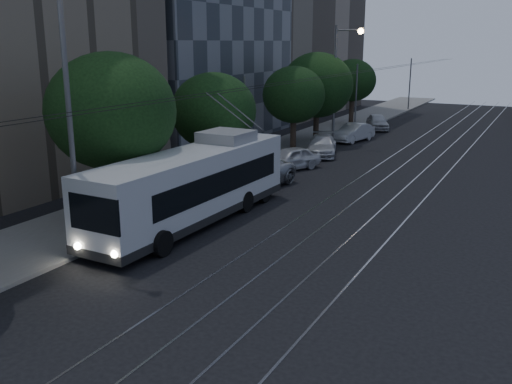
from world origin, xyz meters
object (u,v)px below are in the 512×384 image
object	(u,v)px
car_white_a	(290,159)
streetlamp_far	(340,73)
trolleybus	(194,185)
streetlamp_near	(75,81)
car_white_c	(353,133)
car_white_b	(322,145)
pickup_silver	(250,174)
car_white_d	(377,122)

from	to	relation	value
car_white_a	streetlamp_far	size ratio (longest dim) A/B	0.47
trolleybus	car_white_a	distance (m)	11.92
streetlamp_near	car_white_c	bearing A→B (deg)	88.27
streetlamp_near	streetlamp_far	bearing A→B (deg)	89.52
car_white_c	streetlamp_far	xyz separation A→B (m)	(-0.65, -1.94, 4.78)
car_white_a	car_white_b	xyz separation A→B (m)	(0.00, 5.50, -0.02)
pickup_silver	streetlamp_far	size ratio (longest dim) A/B	0.65
trolleybus	car_white_b	bearing A→B (deg)	93.85
car_white_d	pickup_silver	bearing A→B (deg)	-114.88
car_white_b	car_white_c	size ratio (longest dim) A/B	1.11
car_white_c	streetlamp_near	world-z (taller)	streetlamp_near
car_white_d	streetlamp_near	xyz separation A→B (m)	(-0.79, -36.34, 5.77)
trolleybus	car_white_b	xyz separation A→B (m)	(-0.73, 17.36, -1.02)
trolleybus	car_white_d	world-z (taller)	trolleybus
car_white_b	streetlamp_far	distance (m)	6.73
streetlamp_far	pickup_silver	bearing A→B (deg)	-88.15
car_white_a	car_white_d	distance (m)	19.37
trolleybus	streetlamp_near	world-z (taller)	streetlamp_near
streetlamp_near	car_white_b	bearing A→B (deg)	88.15
streetlamp_far	car_white_d	bearing A→B (deg)	86.52
car_white_a	car_white_d	size ratio (longest dim) A/B	1.01
car_white_c	car_white_a	bearing A→B (deg)	-77.37
car_white_b	car_white_d	distance (m)	13.87
car_white_b	streetlamp_near	world-z (taller)	streetlamp_near
car_white_a	car_white_c	distance (m)	12.13
car_white_c	pickup_silver	bearing A→B (deg)	-77.15
car_white_c	streetlamp_far	distance (m)	5.20
streetlamp_near	streetlamp_far	world-z (taller)	streetlamp_near
trolleybus	streetlamp_far	bearing A→B (deg)	94.63
pickup_silver	streetlamp_near	bearing A→B (deg)	-84.58
streetlamp_near	streetlamp_far	distance (m)	27.18
trolleybus	streetlamp_far	distance (m)	22.41
streetlamp_near	trolleybus	bearing A→B (deg)	74.08
car_white_b	car_white_d	xyz separation A→B (m)	(0.06, 13.87, 0.01)
trolleybus	pickup_silver	xyz separation A→B (m)	(-0.73, 6.56, -0.91)
car_white_c	streetlamp_far	bearing A→B (deg)	-95.22
trolleybus	car_white_d	xyz separation A→B (m)	(-0.67, 31.23, -1.00)
car_white_a	streetlamp_far	world-z (taller)	streetlamp_far
car_white_a	streetlamp_near	xyz separation A→B (m)	(-0.73, -16.97, 5.77)
trolleybus	car_white_d	size ratio (longest dim) A/B	2.99
car_white_b	streetlamp_far	world-z (taller)	streetlamp_far
pickup_silver	streetlamp_near	size ratio (longest dim) A/B	0.54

